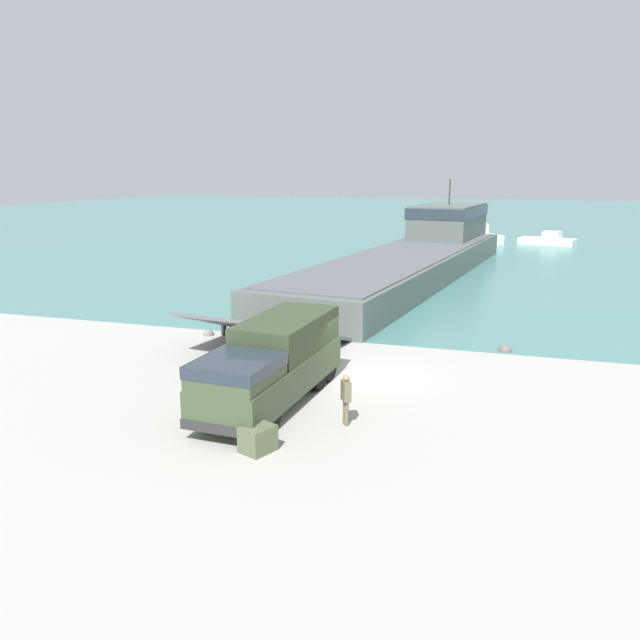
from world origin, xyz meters
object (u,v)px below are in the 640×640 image
Objects in this scene: moored_boat_a at (548,240)px; landing_craft at (419,251)px; military_truck at (273,362)px; mooring_bollard at (224,326)px; soldier_on_ramp at (346,396)px; cargo_crate at (258,439)px; moored_boat_b at (479,236)px.

landing_craft is at bearing 173.49° from moored_boat_a.
military_truck is (-0.51, -32.01, -0.28)m from landing_craft.
moored_boat_a is at bearing 73.58° from landing_craft.
landing_craft reaches higher than military_truck.
soldier_on_ramp is at bearing -46.48° from mooring_bollard.
mooring_bollard is at bearing 177.60° from moored_boat_a.
military_truck is 8.61× the size of cargo_crate.
cargo_crate is (-10.74, -61.35, -0.12)m from moored_boat_a.
landing_craft is 26.52m from moored_boat_b.
mooring_bollard is (-6.49, -23.75, -1.36)m from landing_craft.
moored_boat_b is (3.93, 58.28, -0.81)m from military_truck.
landing_craft is 6.69× the size of moored_boat_a.
moored_boat_b is 8.48× the size of mooring_bollard.
soldier_on_ramp is 1.83× the size of cargo_crate.
moored_boat_b reaches higher than soldier_on_ramp.
moored_boat_a is 7.93m from moored_boat_b.
military_truck is 4.70× the size of soldier_on_ramp.
military_truck reaches higher than moored_boat_b.
moored_boat_b is at bearing 87.36° from cargo_crate.
moored_boat_a reaches higher than mooring_bollard.
mooring_bollard is (-5.98, 8.26, -1.08)m from military_truck.
cargo_crate is at bearing 53.82° from moored_boat_b.
military_truck reaches higher than cargo_crate.
military_truck is at bearing -174.13° from moored_boat_a.
military_truck reaches higher than mooring_bollard.
landing_craft is at bearing 90.88° from cargo_crate.
soldier_on_ramp is 59.54m from moored_boat_b.
military_truck is 1.16× the size of moored_boat_b.
moored_boat_b is 51.00m from mooring_bollard.
landing_craft is 53.59× the size of mooring_bollard.
moored_boat_b reaches higher than cargo_crate.
moored_boat_b is 62.33m from cargo_crate.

